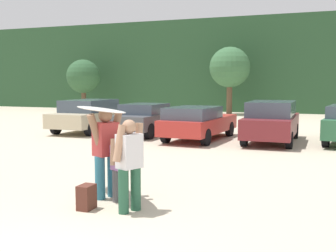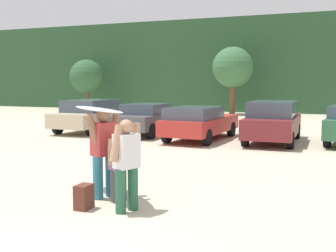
# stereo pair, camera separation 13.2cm
# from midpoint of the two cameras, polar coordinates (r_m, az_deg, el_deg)

# --- Properties ---
(hillside_ridge) EXTENTS (108.00, 12.00, 7.37)m
(hillside_ridge) POSITION_cam_midpoint_polar(r_m,az_deg,el_deg) (38.34, 16.57, 7.79)
(hillside_ridge) COLOR #284C2D
(hillside_ridge) RESTS_ON ground_plane
(tree_ridge_back) EXTENTS (2.74, 2.74, 4.19)m
(tree_ridge_back) POSITION_cam_midpoint_polar(r_m,az_deg,el_deg) (34.87, -11.01, 6.67)
(tree_ridge_back) COLOR brown
(tree_ridge_back) RESTS_ON ground_plane
(tree_far_right) EXTENTS (2.91, 2.91, 4.86)m
(tree_far_right) POSITION_cam_midpoint_polar(r_m,az_deg,el_deg) (30.41, 9.01, 7.92)
(tree_far_right) COLOR brown
(tree_far_right) RESTS_ON ground_plane
(parked_car_champagne) EXTENTS (1.95, 4.61, 1.50)m
(parked_car_champagne) POSITION_cam_midpoint_polar(r_m,az_deg,el_deg) (19.86, -10.18, 1.55)
(parked_car_champagne) COLOR beige
(parked_car_champagne) RESTS_ON ground_plane
(parked_car_dark_gray) EXTENTS (1.93, 4.09, 1.38)m
(parked_car_dark_gray) POSITION_cam_midpoint_polar(r_m,az_deg,el_deg) (18.31, -2.60, 1.08)
(parked_car_dark_gray) COLOR #4C4F54
(parked_car_dark_gray) RESTS_ON ground_plane
(parked_car_red) EXTENTS (2.14, 4.64, 1.35)m
(parked_car_red) POSITION_cam_midpoint_polar(r_m,az_deg,el_deg) (16.64, 4.55, 0.55)
(parked_car_red) COLOR #B72D28
(parked_car_red) RESTS_ON ground_plane
(parked_car_maroon) EXTENTS (1.80, 4.41, 1.59)m
(parked_car_maroon) POSITION_cam_midpoint_polar(r_m,az_deg,el_deg) (16.43, 14.45, 0.68)
(parked_car_maroon) COLOR maroon
(parked_car_maroon) RESTS_ON ground_plane
(person_adult) EXTENTS (0.48, 0.82, 1.78)m
(person_adult) POSITION_cam_midpoint_polar(r_m,az_deg,el_deg) (8.30, -8.36, -2.96)
(person_adult) COLOR teal
(person_adult) RESTS_ON ground_plane
(person_child) EXTENTS (0.35, 0.55, 1.29)m
(person_child) POSITION_cam_midpoint_polar(r_m,az_deg,el_deg) (8.09, -6.39, -5.16)
(person_child) COLOR #4C4C51
(person_child) RESTS_ON ground_plane
(person_companion) EXTENTS (0.44, 0.67, 1.65)m
(person_companion) POSITION_cam_midpoint_polar(r_m,az_deg,el_deg) (7.36, -5.20, -4.67)
(person_companion) COLOR #26593F
(person_companion) RESTS_ON ground_plane
(surfboard_white) EXTENTS (2.08, 1.88, 0.13)m
(surfboard_white) POSITION_cam_midpoint_polar(r_m,az_deg,el_deg) (8.31, -9.21, 2.28)
(surfboard_white) COLOR white
(backpack_dropped) EXTENTS (0.24, 0.34, 0.45)m
(backpack_dropped) POSITION_cam_midpoint_polar(r_m,az_deg,el_deg) (7.76, -10.99, -9.54)
(backpack_dropped) COLOR #592D23
(backpack_dropped) RESTS_ON ground_plane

